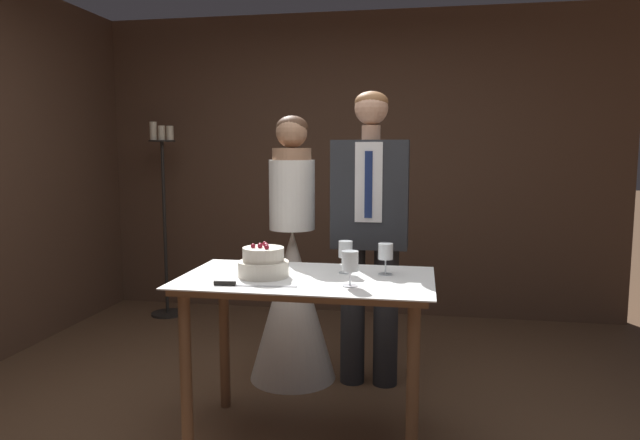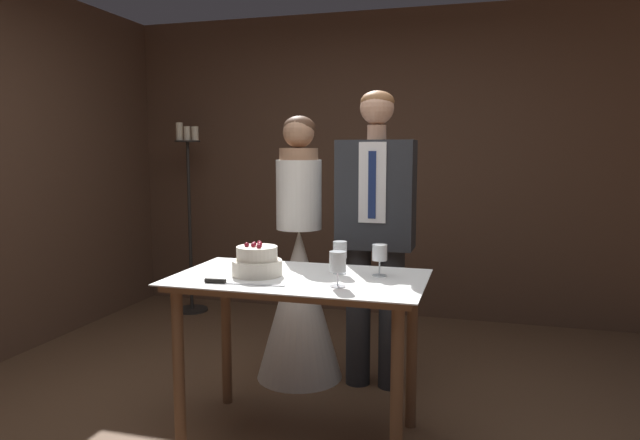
{
  "view_description": "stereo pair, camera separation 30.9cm",
  "coord_description": "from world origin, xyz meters",
  "px_view_note": "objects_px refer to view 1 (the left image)",
  "views": [
    {
      "loc": [
        0.62,
        -2.49,
        1.43
      ],
      "look_at": [
        0.08,
        0.54,
        1.06
      ],
      "focal_mm": 32.0,
      "sensor_mm": 36.0,
      "label": 1
    },
    {
      "loc": [
        0.92,
        -2.42,
        1.43
      ],
      "look_at": [
        0.08,
        0.54,
        1.06
      ],
      "focal_mm": 32.0,
      "sensor_mm": 36.0,
      "label": 2
    }
  ],
  "objects_px": {
    "bride": "(293,285)",
    "candle_stand": "(164,218)",
    "wine_glass_middle": "(350,263)",
    "groom": "(370,223)",
    "wine_glass_far": "(386,253)",
    "cake_table": "(307,301)",
    "wine_glass_near": "(346,251)",
    "tiered_cake": "(263,263)",
    "cake_knife": "(239,284)"
  },
  "relations": [
    {
      "from": "cake_table",
      "to": "groom",
      "type": "bearing_deg",
      "value": 71.9
    },
    {
      "from": "cake_table",
      "to": "wine_glass_near",
      "type": "bearing_deg",
      "value": 34.53
    },
    {
      "from": "cake_table",
      "to": "wine_glass_near",
      "type": "xyz_separation_m",
      "value": [
        0.17,
        0.12,
        0.23
      ]
    },
    {
      "from": "groom",
      "to": "wine_glass_far",
      "type": "bearing_deg",
      "value": -77.78
    },
    {
      "from": "cake_knife",
      "to": "candle_stand",
      "type": "bearing_deg",
      "value": 117.93
    },
    {
      "from": "wine_glass_far",
      "to": "bride",
      "type": "xyz_separation_m",
      "value": [
        -0.61,
        0.61,
        -0.33
      ]
    },
    {
      "from": "wine_glass_near",
      "to": "candle_stand",
      "type": "distance_m",
      "value": 2.55
    },
    {
      "from": "tiered_cake",
      "to": "wine_glass_middle",
      "type": "distance_m",
      "value": 0.46
    },
    {
      "from": "wine_glass_far",
      "to": "groom",
      "type": "xyz_separation_m",
      "value": [
        -0.13,
        0.61,
        0.07
      ]
    },
    {
      "from": "cake_table",
      "to": "candle_stand",
      "type": "xyz_separation_m",
      "value": [
        -1.64,
        1.9,
        0.15
      ]
    },
    {
      "from": "wine_glass_middle",
      "to": "groom",
      "type": "xyz_separation_m",
      "value": [
        0.01,
        0.88,
        0.07
      ]
    },
    {
      "from": "cake_knife",
      "to": "candle_stand",
      "type": "relative_size",
      "value": 0.23
    },
    {
      "from": "wine_glass_middle",
      "to": "bride",
      "type": "xyz_separation_m",
      "value": [
        -0.47,
        0.89,
        -0.33
      ]
    },
    {
      "from": "bride",
      "to": "candle_stand",
      "type": "relative_size",
      "value": 0.98
    },
    {
      "from": "wine_glass_near",
      "to": "wine_glass_far",
      "type": "relative_size",
      "value": 1.04
    },
    {
      "from": "bride",
      "to": "wine_glass_near",
      "type": "bearing_deg",
      "value": -56.09
    },
    {
      "from": "wine_glass_near",
      "to": "candle_stand",
      "type": "relative_size",
      "value": 0.1
    },
    {
      "from": "wine_glass_near",
      "to": "cake_table",
      "type": "bearing_deg",
      "value": -145.47
    },
    {
      "from": "wine_glass_near",
      "to": "candle_stand",
      "type": "bearing_deg",
      "value": 135.5
    },
    {
      "from": "cake_knife",
      "to": "wine_glass_near",
      "type": "height_order",
      "value": "wine_glass_near"
    },
    {
      "from": "wine_glass_middle",
      "to": "candle_stand",
      "type": "relative_size",
      "value": 0.1
    },
    {
      "from": "wine_glass_far",
      "to": "bride",
      "type": "relative_size",
      "value": 0.1
    },
    {
      "from": "cake_table",
      "to": "groom",
      "type": "height_order",
      "value": "groom"
    },
    {
      "from": "cake_knife",
      "to": "groom",
      "type": "bearing_deg",
      "value": 57.56
    },
    {
      "from": "cake_table",
      "to": "wine_glass_far",
      "type": "bearing_deg",
      "value": 17.95
    },
    {
      "from": "bride",
      "to": "groom",
      "type": "height_order",
      "value": "groom"
    },
    {
      "from": "wine_glass_near",
      "to": "wine_glass_far",
      "type": "distance_m",
      "value": 0.2
    },
    {
      "from": "wine_glass_middle",
      "to": "tiered_cake",
      "type": "bearing_deg",
      "value": 164.47
    },
    {
      "from": "tiered_cake",
      "to": "cake_table",
      "type": "bearing_deg",
      "value": 7.8
    },
    {
      "from": "bride",
      "to": "candle_stand",
      "type": "distance_m",
      "value": 1.84
    },
    {
      "from": "wine_glass_middle",
      "to": "groom",
      "type": "bearing_deg",
      "value": 89.37
    },
    {
      "from": "tiered_cake",
      "to": "wine_glass_near",
      "type": "height_order",
      "value": "tiered_cake"
    },
    {
      "from": "wine_glass_near",
      "to": "wine_glass_far",
      "type": "bearing_deg",
      "value": 0.37
    },
    {
      "from": "wine_glass_middle",
      "to": "candle_stand",
      "type": "distance_m",
      "value": 2.78
    },
    {
      "from": "cake_knife",
      "to": "wine_glass_middle",
      "type": "relative_size",
      "value": 2.38
    },
    {
      "from": "cake_knife",
      "to": "candle_stand",
      "type": "distance_m",
      "value": 2.54
    },
    {
      "from": "bride",
      "to": "groom",
      "type": "distance_m",
      "value": 0.62
    },
    {
      "from": "cake_table",
      "to": "wine_glass_far",
      "type": "xyz_separation_m",
      "value": [
        0.37,
        0.12,
        0.23
      ]
    },
    {
      "from": "wine_glass_far",
      "to": "candle_stand",
      "type": "xyz_separation_m",
      "value": [
        -2.01,
        1.78,
        -0.07
      ]
    },
    {
      "from": "cake_table",
      "to": "cake_knife",
      "type": "relative_size",
      "value": 3.2
    },
    {
      "from": "cake_table",
      "to": "bride",
      "type": "height_order",
      "value": "bride"
    },
    {
      "from": "wine_glass_near",
      "to": "wine_glass_middle",
      "type": "height_order",
      "value": "wine_glass_near"
    },
    {
      "from": "cake_table",
      "to": "tiered_cake",
      "type": "xyz_separation_m",
      "value": [
        -0.21,
        -0.03,
        0.18
      ]
    },
    {
      "from": "cake_knife",
      "to": "wine_glass_middle",
      "type": "xyz_separation_m",
      "value": [
        0.5,
        0.08,
        0.1
      ]
    },
    {
      "from": "bride",
      "to": "candle_stand",
      "type": "xyz_separation_m",
      "value": [
        -1.4,
        1.17,
        0.26
      ]
    },
    {
      "from": "wine_glass_middle",
      "to": "bride",
      "type": "relative_size",
      "value": 0.1
    },
    {
      "from": "tiered_cake",
      "to": "wine_glass_far",
      "type": "distance_m",
      "value": 0.6
    },
    {
      "from": "wine_glass_near",
      "to": "wine_glass_middle",
      "type": "bearing_deg",
      "value": -78.17
    },
    {
      "from": "cake_knife",
      "to": "wine_glass_middle",
      "type": "distance_m",
      "value": 0.51
    },
    {
      "from": "cake_table",
      "to": "wine_glass_middle",
      "type": "relative_size",
      "value": 7.6
    }
  ]
}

